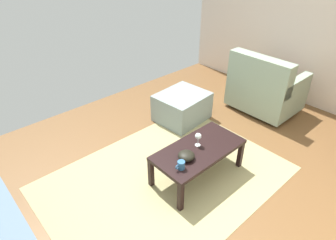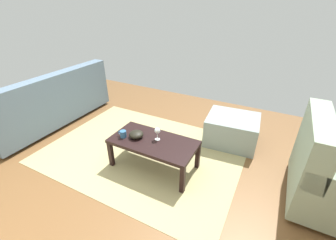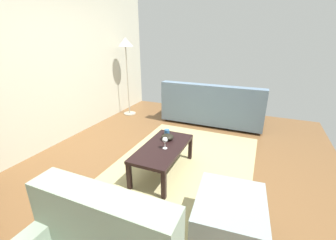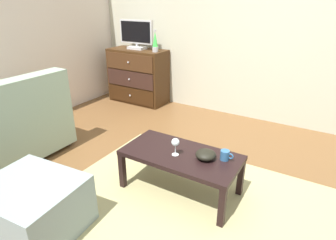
{
  "view_description": "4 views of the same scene",
  "coord_description": "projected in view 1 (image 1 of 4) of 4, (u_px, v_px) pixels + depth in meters",
  "views": [
    {
      "loc": [
        1.8,
        1.6,
        2.32
      ],
      "look_at": [
        0.18,
        -0.2,
        0.77
      ],
      "focal_mm": 30.86,
      "sensor_mm": 36.0,
      "label": 1
    },
    {
      "loc": [
        -1.25,
        1.85,
        1.87
      ],
      "look_at": [
        -0.3,
        0.01,
        0.72
      ],
      "focal_mm": 23.75,
      "sensor_mm": 36.0,
      "label": 2
    },
    {
      "loc": [
        -2.48,
        -1.1,
        1.75
      ],
      "look_at": [
        0.12,
        0.02,
        0.68
      ],
      "focal_mm": 23.87,
      "sensor_mm": 36.0,
      "label": 3
    },
    {
      "loc": [
        0.91,
        -1.89,
        1.63
      ],
      "look_at": [
        -0.29,
        0.11,
        0.62
      ],
      "focal_mm": 30.04,
      "sensor_mm": 36.0,
      "label": 4
    }
  ],
  "objects": [
    {
      "name": "wall_plain_left",
      "position": [
        329.0,
        17.0,
        4.06
      ],
      "size": [
        0.12,
        4.69,
        2.71
      ],
      "primitive_type": "cube",
      "color": "beige",
      "rests_on": "ground_plane"
    },
    {
      "name": "bowl_decorative",
      "position": [
        186.0,
        156.0,
        2.95
      ],
      "size": [
        0.17,
        0.17,
        0.08
      ],
      "primitive_type": "ellipsoid",
      "color": "black",
      "rests_on": "coffee_table"
    },
    {
      "name": "armchair",
      "position": [
        265.0,
        88.0,
        4.37
      ],
      "size": [
        0.8,
        0.95,
        0.93
      ],
      "color": "#332319",
      "rests_on": "ground_plane"
    },
    {
      "name": "mug",
      "position": [
        181.0,
        165.0,
        2.82
      ],
      "size": [
        0.11,
        0.08,
        0.08
      ],
      "color": "#2E5E8D",
      "rests_on": "coffee_table"
    },
    {
      "name": "area_rug",
      "position": [
        166.0,
        178.0,
        3.28
      ],
      "size": [
        2.6,
        1.9,
        0.01
      ],
      "primitive_type": "cube",
      "color": "tan",
      "rests_on": "ground_plane"
    },
    {
      "name": "ground_plane",
      "position": [
        191.0,
        180.0,
        3.28
      ],
      "size": [
        5.89,
        4.69,
        0.05
      ],
      "primitive_type": "cube",
      "color": "brown"
    },
    {
      "name": "wine_glass",
      "position": [
        198.0,
        137.0,
        3.09
      ],
      "size": [
        0.07,
        0.07,
        0.16
      ],
      "color": "silver",
      "rests_on": "coffee_table"
    },
    {
      "name": "ottoman",
      "position": [
        182.0,
        107.0,
        4.23
      ],
      "size": [
        0.75,
        0.66,
        0.41
      ],
      "primitive_type": "cube",
      "rotation": [
        0.0,
        0.0,
        0.08
      ],
      "color": "gray",
      "rests_on": "ground_plane"
    },
    {
      "name": "coffee_table",
      "position": [
        198.0,
        152.0,
        3.14
      ],
      "size": [
        1.03,
        0.52,
        0.39
      ],
      "color": "black",
      "rests_on": "ground_plane"
    }
  ]
}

